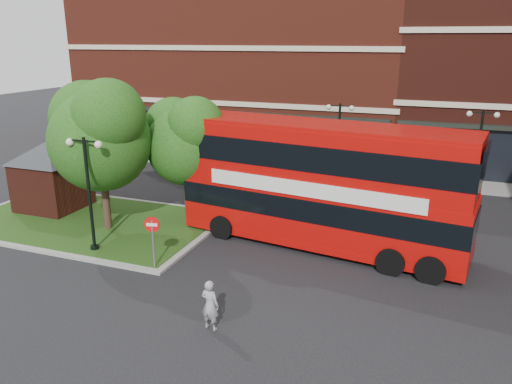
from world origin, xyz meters
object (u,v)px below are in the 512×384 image
at_px(car_silver, 260,159).
at_px(car_white, 422,173).
at_px(bus, 322,177).
at_px(woman, 210,305).

xyz_separation_m(car_silver, car_white, (10.76, 0.00, -0.01)).
relative_size(bus, car_silver, 2.86).
xyz_separation_m(woman, car_silver, (-5.44, 19.41, -0.08)).
bearing_deg(woman, bus, -94.06).
bearing_deg(car_silver, car_white, -96.02).
height_order(woman, car_white, woman).
height_order(bus, car_white, bus).
bearing_deg(bus, car_white, 80.31).
relative_size(bus, woman, 7.59).
bearing_deg(car_silver, bus, -154.75).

